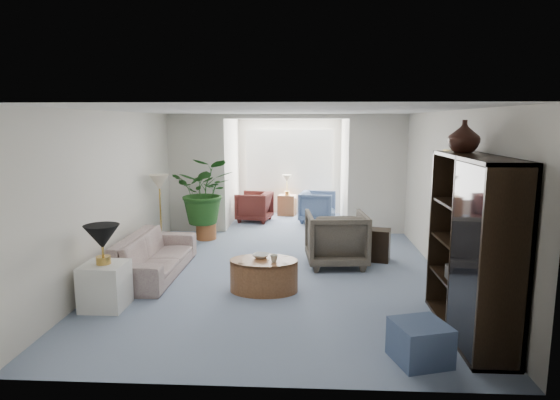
# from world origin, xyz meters

# --- Properties ---
(floor) EXTENTS (6.00, 6.00, 0.00)m
(floor) POSITION_xyz_m (0.00, 0.00, 0.00)
(floor) COLOR #879AB3
(floor) RESTS_ON ground
(sunroom_floor) EXTENTS (2.60, 2.60, 0.00)m
(sunroom_floor) POSITION_xyz_m (0.00, 4.10, 0.00)
(sunroom_floor) COLOR #879AB3
(sunroom_floor) RESTS_ON ground
(back_pier_left) EXTENTS (1.20, 0.12, 2.50)m
(back_pier_left) POSITION_xyz_m (-1.90, 3.00, 1.25)
(back_pier_left) COLOR white
(back_pier_left) RESTS_ON ground
(back_pier_right) EXTENTS (1.20, 0.12, 2.50)m
(back_pier_right) POSITION_xyz_m (1.90, 3.00, 1.25)
(back_pier_right) COLOR white
(back_pier_right) RESTS_ON ground
(back_header) EXTENTS (2.60, 0.12, 0.10)m
(back_header) POSITION_xyz_m (0.00, 3.00, 2.45)
(back_header) COLOR white
(back_header) RESTS_ON back_pier_left
(window_pane) EXTENTS (2.20, 0.02, 1.50)m
(window_pane) POSITION_xyz_m (0.00, 5.18, 1.40)
(window_pane) COLOR white
(window_blinds) EXTENTS (2.20, 0.02, 1.50)m
(window_blinds) POSITION_xyz_m (0.00, 5.15, 1.40)
(window_blinds) COLOR white
(framed_picture) EXTENTS (0.04, 0.50, 0.40)m
(framed_picture) POSITION_xyz_m (2.46, -0.10, 1.70)
(framed_picture) COLOR beige
(sofa) EXTENTS (0.84, 2.11, 0.62)m
(sofa) POSITION_xyz_m (-1.92, 0.08, 0.31)
(sofa) COLOR beige
(sofa) RESTS_ON ground
(end_table) EXTENTS (0.53, 0.53, 0.58)m
(end_table) POSITION_xyz_m (-2.12, -1.27, 0.29)
(end_table) COLOR white
(end_table) RESTS_ON ground
(table_lamp) EXTENTS (0.44, 0.44, 0.30)m
(table_lamp) POSITION_xyz_m (-2.12, -1.27, 0.93)
(table_lamp) COLOR black
(table_lamp) RESTS_ON end_table
(floor_lamp) EXTENTS (0.36, 0.36, 0.28)m
(floor_lamp) POSITION_xyz_m (-2.26, 1.55, 1.25)
(floor_lamp) COLOR beige
(floor_lamp) RESTS_ON ground
(coffee_table) EXTENTS (1.21, 1.21, 0.45)m
(coffee_table) POSITION_xyz_m (-0.16, -0.57, 0.23)
(coffee_table) COLOR #935B35
(coffee_table) RESTS_ON ground
(coffee_bowl) EXTENTS (0.29, 0.29, 0.06)m
(coffee_bowl) POSITION_xyz_m (-0.21, -0.47, 0.48)
(coffee_bowl) COLOR white
(coffee_bowl) RESTS_ON coffee_table
(coffee_cup) EXTENTS (0.14, 0.14, 0.10)m
(coffee_cup) POSITION_xyz_m (-0.01, -0.67, 0.50)
(coffee_cup) COLOR beige
(coffee_cup) RESTS_ON coffee_table
(wingback_chair) EXTENTS (1.03, 1.06, 0.89)m
(wingback_chair) POSITION_xyz_m (0.92, 0.73, 0.45)
(wingback_chair) COLOR #60574C
(wingback_chair) RESTS_ON ground
(side_table_dark) EXTENTS (0.53, 0.47, 0.54)m
(side_table_dark) POSITION_xyz_m (1.62, 1.03, 0.27)
(side_table_dark) COLOR black
(side_table_dark) RESTS_ON ground
(entertainment_cabinet) EXTENTS (0.48, 1.79, 1.99)m
(entertainment_cabinet) POSITION_xyz_m (2.23, -1.76, 0.99)
(entertainment_cabinet) COLOR black
(entertainment_cabinet) RESTS_ON ground
(cabinet_urn) EXTENTS (0.36, 0.36, 0.38)m
(cabinet_urn) POSITION_xyz_m (2.23, -1.26, 2.18)
(cabinet_urn) COLOR black
(cabinet_urn) RESTS_ON entertainment_cabinet
(ottoman) EXTENTS (0.62, 0.62, 0.40)m
(ottoman) POSITION_xyz_m (1.54, -2.45, 0.20)
(ottoman) COLOR slate
(ottoman) RESTS_ON ground
(plant_pot) EXTENTS (0.40, 0.40, 0.32)m
(plant_pot) POSITION_xyz_m (-1.58, 2.34, 0.16)
(plant_pot) COLOR #99552C
(plant_pot) RESTS_ON ground
(house_plant) EXTENTS (1.19, 1.03, 1.32)m
(house_plant) POSITION_xyz_m (-1.58, 2.34, 0.98)
(house_plant) COLOR #21501B
(house_plant) RESTS_ON plant_pot
(sunroom_chair_blue) EXTENTS (0.93, 0.91, 0.72)m
(sunroom_chair_blue) POSITION_xyz_m (0.70, 4.12, 0.36)
(sunroom_chair_blue) COLOR slate
(sunroom_chair_blue) RESTS_ON ground
(sunroom_chair_maroon) EXTENTS (0.90, 0.88, 0.70)m
(sunroom_chair_maroon) POSITION_xyz_m (-0.80, 4.12, 0.35)
(sunroom_chair_maroon) COLOR #501D1B
(sunroom_chair_maroon) RESTS_ON ground
(sunroom_table) EXTENTS (0.48, 0.40, 0.52)m
(sunroom_table) POSITION_xyz_m (-0.05, 4.87, 0.26)
(sunroom_table) COLOR #935B35
(sunroom_table) RESTS_ON ground
(shelf_clutter) EXTENTS (0.30, 0.82, 1.06)m
(shelf_clutter) POSITION_xyz_m (2.18, -1.98, 0.98)
(shelf_clutter) COLOR #353330
(shelf_clutter) RESTS_ON entertainment_cabinet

